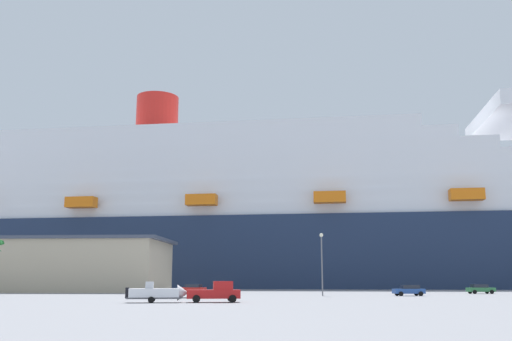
% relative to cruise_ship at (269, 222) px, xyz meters
% --- Properties ---
extents(ground_plane, '(600.00, 600.00, 0.00)m').
position_rel_cruise_ship_xyz_m(ground_plane, '(-5.78, -47.99, -18.46)').
color(ground_plane, gray).
extents(cruise_ship, '(280.48, 41.38, 63.13)m').
position_rel_cruise_ship_xyz_m(cruise_ship, '(0.00, 0.00, 0.00)').
color(cruise_ship, '#1E2D4C').
rests_on(cruise_ship, ground_plane).
extents(terminal_building, '(55.72, 24.21, 10.28)m').
position_rel_cruise_ship_xyz_m(terminal_building, '(-41.99, -53.25, -13.29)').
color(terminal_building, '#B7A88C').
rests_on(terminal_building, ground_plane).
extents(pickup_truck, '(5.92, 3.34, 2.20)m').
position_rel_cruise_ship_xyz_m(pickup_truck, '(4.60, -99.70, -17.41)').
color(pickup_truck, red).
rests_on(pickup_truck, ground_plane).
extents(small_boat_on_trailer, '(7.11, 3.23, 2.15)m').
position_rel_cruise_ship_xyz_m(small_boat_on_trailer, '(-0.99, -101.12, -17.49)').
color(small_boat_on_trailer, '#595960').
rests_on(small_boat_on_trailer, ground_plane).
extents(street_lamp, '(0.56, 0.56, 9.22)m').
position_rel_cruise_ship_xyz_m(street_lamp, '(15.59, -74.21, -12.57)').
color(street_lamp, slate).
rests_on(street_lamp, ground_plane).
extents(parked_car_green_wagon, '(4.73, 2.65, 1.58)m').
position_rel_cruise_ship_xyz_m(parked_car_green_wagon, '(42.06, -58.27, -17.63)').
color(parked_car_green_wagon, '#2D723F').
rests_on(parked_car_green_wagon, ground_plane).
extents(parked_car_red_hatchback, '(4.87, 2.70, 1.58)m').
position_rel_cruise_ship_xyz_m(parked_car_red_hatchback, '(-6.88, -62.49, -17.62)').
color(parked_car_red_hatchback, red).
rests_on(parked_car_red_hatchback, ground_plane).
extents(parked_car_blue_suv, '(4.75, 2.75, 1.58)m').
position_rel_cruise_ship_xyz_m(parked_car_blue_suv, '(28.26, -72.67, -17.62)').
color(parked_car_blue_suv, '#264C99').
rests_on(parked_car_blue_suv, ground_plane).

